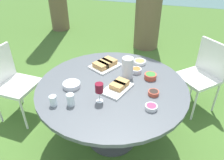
# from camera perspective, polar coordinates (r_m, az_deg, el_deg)

# --- Properties ---
(ground_plane) EXTENTS (40.00, 40.00, 0.00)m
(ground_plane) POSITION_cam_1_polar(r_m,az_deg,el_deg) (2.57, -0.00, -14.81)
(ground_plane) COLOR #446B2B
(dining_table) EXTENTS (1.44, 1.44, 0.72)m
(dining_table) POSITION_cam_1_polar(r_m,az_deg,el_deg) (2.14, -0.00, -3.41)
(dining_table) COLOR #4C4C51
(dining_table) RESTS_ON ground_plane
(chair_near_left) EXTENTS (0.61, 0.61, 0.89)m
(chair_near_left) POSITION_cam_1_polar(r_m,az_deg,el_deg) (2.92, 22.79, 2.08)
(chair_near_left) COLOR silver
(chair_near_left) RESTS_ON ground_plane
(chair_near_right) EXTENTS (0.44, 0.46, 0.89)m
(chair_near_right) POSITION_cam_1_polar(r_m,az_deg,el_deg) (2.81, -25.14, 0.20)
(chair_near_right) COLOR silver
(chair_near_right) RESTS_ON ground_plane
(water_pitcher) EXTENTS (0.12, 0.11, 0.21)m
(water_pitcher) POSITION_cam_1_polar(r_m,az_deg,el_deg) (2.16, 4.09, 3.21)
(water_pitcher) COLOR silver
(water_pitcher) RESTS_ON dining_table
(wine_glass) EXTENTS (0.07, 0.07, 0.18)m
(wine_glass) POSITION_cam_1_polar(r_m,az_deg,el_deg) (1.82, -3.35, -2.28)
(wine_glass) COLOR silver
(wine_glass) RESTS_ON dining_table
(platter_bread_main) EXTENTS (0.35, 0.37, 0.07)m
(platter_bread_main) POSITION_cam_1_polar(r_m,az_deg,el_deg) (2.38, -1.83, 4.12)
(platter_bread_main) COLOR white
(platter_bread_main) RESTS_ON dining_table
(platter_charcuterie) EXTENTS (0.27, 0.34, 0.06)m
(platter_charcuterie) POSITION_cam_1_polar(r_m,az_deg,el_deg) (2.02, 1.69, -1.72)
(platter_charcuterie) COLOR white
(platter_charcuterie) RESTS_ON dining_table
(bowl_fries) EXTENTS (0.14, 0.14, 0.04)m
(bowl_fries) POSITION_cam_1_polar(r_m,az_deg,el_deg) (2.47, 7.27, 4.71)
(bowl_fries) COLOR white
(bowl_fries) RESTS_ON dining_table
(bowl_salad) EXTENTS (0.12, 0.12, 0.05)m
(bowl_salad) POSITION_cam_1_polar(r_m,az_deg,el_deg) (2.20, 10.01, 1.02)
(bowl_salad) COLOR #B74733
(bowl_salad) RESTS_ON dining_table
(bowl_olives) EXTENTS (0.10, 0.10, 0.04)m
(bowl_olives) POSITION_cam_1_polar(r_m,az_deg,el_deg) (1.99, 10.79, -3.26)
(bowl_olives) COLOR #B74733
(bowl_olives) RESTS_ON dining_table
(bowl_dip_red) EXTENTS (0.10, 0.10, 0.04)m
(bowl_dip_red) POSITION_cam_1_polar(r_m,az_deg,el_deg) (1.83, 10.20, -6.98)
(bowl_dip_red) COLOR silver
(bowl_dip_red) RESTS_ON dining_table
(bowl_dip_cream) EXTENTS (0.16, 0.16, 0.05)m
(bowl_dip_cream) POSITION_cam_1_polar(r_m,az_deg,el_deg) (2.08, -10.50, -1.22)
(bowl_dip_cream) COLOR silver
(bowl_dip_cream) RESTS_ON dining_table
(bowl_roasted_veg) EXTENTS (0.11, 0.11, 0.05)m
(bowl_roasted_veg) POSITION_cam_1_polar(r_m,az_deg,el_deg) (2.29, 6.37, 2.53)
(bowl_roasted_veg) COLOR silver
(bowl_roasted_veg) RESTS_ON dining_table
(cup_water_near) EXTENTS (0.06, 0.06, 0.09)m
(cup_water_near) POSITION_cam_1_polar(r_m,az_deg,el_deg) (1.89, -15.08, -5.25)
(cup_water_near) COLOR silver
(cup_water_near) RESTS_ON dining_table
(cup_water_far) EXTENTS (0.07, 0.07, 0.11)m
(cup_water_far) POSITION_cam_1_polar(r_m,az_deg,el_deg) (1.86, -10.75, -5.06)
(cup_water_far) COLOR silver
(cup_water_far) RESTS_ON dining_table
(handbag) EXTENTS (0.30, 0.14, 0.37)m
(handbag) POSITION_cam_1_polar(r_m,az_deg,el_deg) (3.46, 5.10, 2.04)
(handbag) COLOR maroon
(handbag) RESTS_ON ground_plane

